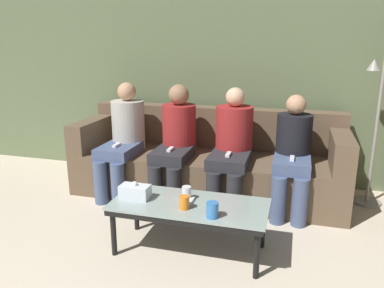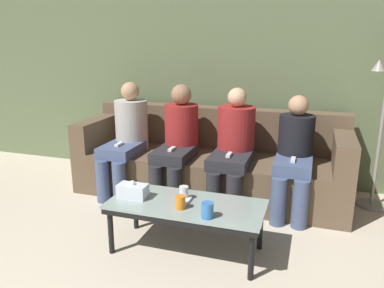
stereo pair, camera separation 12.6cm
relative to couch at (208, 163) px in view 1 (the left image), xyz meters
The scene contains 13 objects.
wall_back 1.11m from the couch, 90.00° to the left, with size 12.00×0.06×2.60m.
couch is the anchor object (origin of this frame).
coffee_table 1.17m from the couch, 83.23° to the right, with size 1.13×0.50×0.38m.
cup_near_left 1.28m from the couch, 84.11° to the right, with size 0.07×0.07×0.10m.
cup_near_right 1.12m from the couch, 84.87° to the right, with size 0.07×0.07×0.10m.
cup_far_center 1.39m from the couch, 75.49° to the right, with size 0.08×0.08×0.11m.
tissue_box 1.23m from the couch, 103.08° to the right, with size 0.22×0.12×0.13m.
game_remote 1.18m from the couch, 83.23° to the right, with size 0.04×0.15×0.02m.
standing_lamp 1.70m from the couch, ahead, with size 0.31×0.26×1.57m.
seated_person_left_end 0.90m from the couch, 165.14° to the right, with size 0.33×0.70×1.12m.
seated_person_mid_left 0.45m from the couch, 141.67° to the right, with size 0.33×0.69×1.11m.
seated_person_mid_right 0.45m from the couch, 38.28° to the right, with size 0.35×0.71×1.10m.
seated_person_right_end 0.89m from the couch, 14.91° to the right, with size 0.32×0.64×1.05m.
Camera 1 is at (0.84, 0.07, 1.51)m, focal length 35.00 mm.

